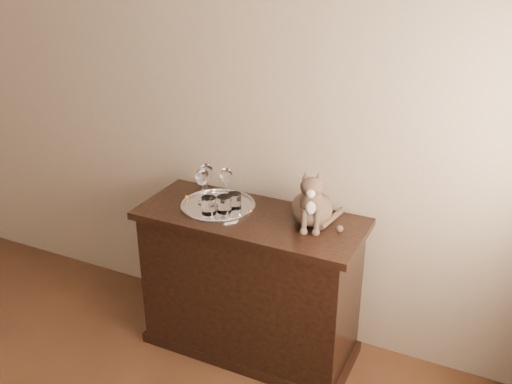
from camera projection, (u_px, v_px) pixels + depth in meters
wall_back at (179, 95)px, 3.25m from camera, size 4.00×0.10×2.70m
sideboard at (251, 284)px, 3.14m from camera, size 1.20×0.50×0.85m
tray at (218, 206)px, 3.06m from camera, size 0.40×0.40×0.01m
wine_glass_a at (207, 180)px, 3.13m from camera, size 0.07×0.07×0.19m
wine_glass_b at (226, 183)px, 3.10m from camera, size 0.07×0.07×0.18m
wine_glass_c at (203, 186)px, 3.04m from camera, size 0.08×0.08×0.20m
tumbler_a at (224, 204)px, 2.97m from camera, size 0.08×0.08×0.09m
tumbler_b at (209, 206)px, 2.95m from camera, size 0.08×0.08×0.09m
tumbler_c at (235, 201)px, 3.01m from camera, size 0.07×0.07×0.08m
cat at (312, 194)px, 2.82m from camera, size 0.40×0.38×0.33m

